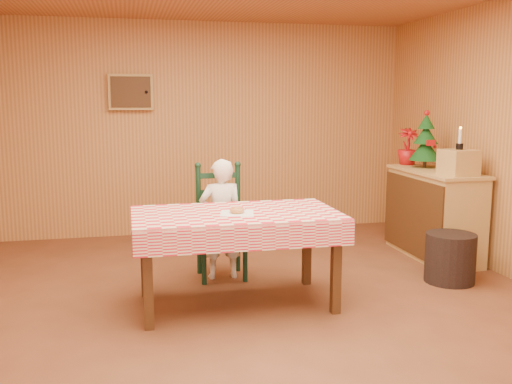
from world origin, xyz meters
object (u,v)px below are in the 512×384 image
christmas_tree (426,142)px  storage_bin (450,258)px  crate (459,162)px  dining_table (236,222)px  seated_child (221,219)px  ladder_chair (220,224)px  shelf_unit (433,214)px

christmas_tree → storage_bin: christmas_tree is taller
christmas_tree → storage_bin: size_ratio=1.37×
christmas_tree → crate: bearing=-90.0°
dining_table → seated_child: (-0.00, 0.73, -0.13)m
ladder_chair → shelf_unit: size_ratio=0.87×
storage_bin → shelf_unit: bearing=70.5°
ladder_chair → dining_table: bearing=-90.0°
crate → christmas_tree: size_ratio=0.48×
shelf_unit → christmas_tree: bearing=88.0°
dining_table → ladder_chair: ladder_chair is taller
dining_table → crate: crate is taller
dining_table → shelf_unit: size_ratio=1.34×
shelf_unit → crate: (0.01, -0.40, 0.59)m
seated_child → shelf_unit: size_ratio=0.91×
ladder_chair → shelf_unit: (2.32, 0.17, -0.04)m
dining_table → storage_bin: 2.08m
crate → storage_bin: 0.98m
dining_table → crate: 2.42m
ladder_chair → storage_bin: bearing=-17.8°
shelf_unit → storage_bin: (-0.29, -0.82, -0.24)m
storage_bin → seated_child: bearing=163.6°
dining_table → seated_child: size_ratio=1.47×
crate → christmas_tree: bearing=90.0°
seated_child → storage_bin: seated_child is taller
christmas_tree → storage_bin: bearing=-105.6°
ladder_chair → shelf_unit: bearing=4.3°
shelf_unit → christmas_tree: size_ratio=2.00×
shelf_unit → christmas_tree: 0.79m
dining_table → seated_child: 0.74m
ladder_chair → crate: 2.40m
dining_table → shelf_unit: shelf_unit is taller
seated_child → crate: crate is taller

